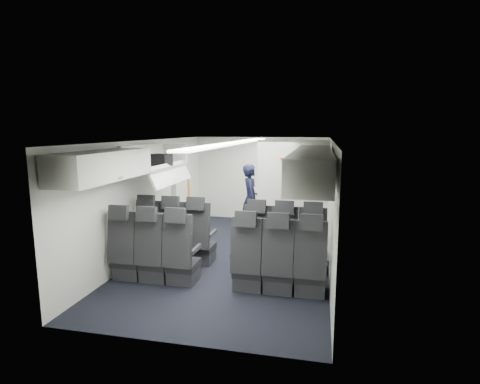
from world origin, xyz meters
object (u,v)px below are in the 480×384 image
at_px(seat_row_front, 229,243).
at_px(carry_on_bag, 161,160).
at_px(boarding_door, 182,190).
at_px(flight_attendant, 251,199).
at_px(galley_unit, 297,186).
at_px(seat_row_mid, 214,261).

relative_size(seat_row_front, carry_on_bag, 9.24).
distance_m(boarding_door, carry_on_bag, 1.91).
bearing_deg(seat_row_front, carry_on_bag, 164.28).
bearing_deg(flight_attendant, galley_unit, -54.74).
relative_size(seat_row_mid, boarding_door, 1.79).
xyz_separation_m(galley_unit, carry_on_bag, (-2.32, -2.87, 0.84)).
xyz_separation_m(seat_row_mid, carry_on_bag, (-1.37, 1.29, 1.39)).
xyz_separation_m(seat_row_mid, boarding_door, (-1.64, 2.99, 0.55)).
bearing_deg(boarding_door, carry_on_bag, -81.14).
height_order(boarding_door, flight_attendant, boarding_door).
distance_m(seat_row_front, flight_attendant, 2.16).
relative_size(galley_unit, carry_on_bag, 5.27).
xyz_separation_m(boarding_door, carry_on_bag, (0.26, -1.70, 0.84)).
bearing_deg(seat_row_front, flight_attendant, 90.40).
bearing_deg(flight_attendant, seat_row_mid, 166.19).
relative_size(seat_row_front, boarding_door, 1.79).
bearing_deg(seat_row_front, galley_unit, 73.72).
distance_m(seat_row_front, boarding_door, 2.71).
height_order(seat_row_front, seat_row_mid, same).
bearing_deg(seat_row_front, seat_row_mid, -90.00).
distance_m(seat_row_mid, boarding_door, 3.45).
relative_size(seat_row_mid, flight_attendant, 2.10).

